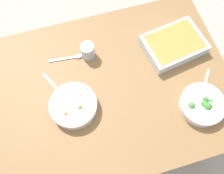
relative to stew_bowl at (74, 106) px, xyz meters
name	(u,v)px	position (x,y,z in m)	size (l,w,h in m)	color
ground_plane	(112,125)	(0.20, 0.05, -0.77)	(6.00, 6.00, 0.00)	#B2A899
dining_table	(112,94)	(0.20, 0.05, -0.12)	(1.20, 0.90, 0.74)	olive
stew_bowl	(74,106)	(0.00, 0.00, 0.00)	(0.23, 0.23, 0.06)	silver
broccoli_bowl	(202,105)	(0.58, -0.16, 0.00)	(0.22, 0.22, 0.07)	silver
baking_dish	(174,44)	(0.58, 0.18, 0.00)	(0.33, 0.26, 0.06)	silver
drink_cup	(88,51)	(0.14, 0.26, 0.01)	(0.07, 0.07, 0.08)	#B2BCC6
spoon_by_stew	(57,89)	(-0.06, 0.12, -0.03)	(0.10, 0.16, 0.01)	silver
spoon_by_broccoli	(204,88)	(0.64, -0.08, -0.03)	(0.12, 0.15, 0.01)	silver
spoon_spare	(71,58)	(0.04, 0.27, -0.03)	(0.18, 0.04, 0.01)	silver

